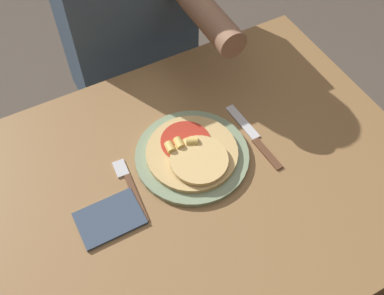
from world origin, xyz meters
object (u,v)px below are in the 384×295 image
object	(u,v)px
dining_table	(199,205)
knife	(254,137)
person_diner	(128,25)
fork	(130,185)
pizza	(193,153)
plate	(192,156)

from	to	relation	value
dining_table	knife	xyz separation A→B (m)	(0.17, 0.04, 0.13)
knife	person_diner	bearing A→B (deg)	100.48
fork	dining_table	bearing A→B (deg)	-20.66
dining_table	fork	world-z (taller)	fork
knife	person_diner	size ratio (longest dim) A/B	0.17
pizza	person_diner	size ratio (longest dim) A/B	0.17
dining_table	knife	world-z (taller)	knife
dining_table	pizza	distance (m)	0.16
pizza	fork	xyz separation A→B (m)	(-0.16, 0.00, -0.02)
plate	knife	world-z (taller)	plate
pizza	knife	size ratio (longest dim) A/B	0.97
fork	person_diner	distance (m)	0.57
dining_table	knife	bearing A→B (deg)	12.84
plate	person_diner	xyz separation A→B (m)	(0.06, 0.52, -0.01)
fork	pizza	bearing A→B (deg)	-0.82
plate	fork	size ratio (longest dim) A/B	1.52
plate	person_diner	world-z (taller)	person_diner
pizza	dining_table	bearing A→B (deg)	-100.36
knife	plate	bearing A→B (deg)	172.83
fork	person_diner	world-z (taller)	person_diner
plate	person_diner	bearing A→B (deg)	83.29
dining_table	plate	size ratio (longest dim) A/B	3.81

